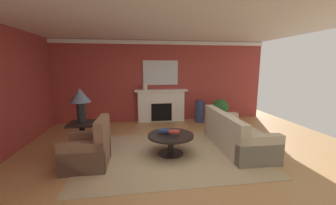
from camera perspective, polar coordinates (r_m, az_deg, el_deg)
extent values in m
plane|color=tan|center=(4.53, 1.88, -15.04)|extent=(9.02, 9.02, 0.00)
cube|color=#9E3833|center=(7.34, -2.68, 5.80)|extent=(7.54, 0.12, 2.77)
cube|color=white|center=(4.49, 1.35, 21.29)|extent=(7.54, 6.97, 0.06)
cube|color=white|center=(7.29, -2.70, 16.03)|extent=(7.54, 0.08, 0.12)
cube|color=tan|center=(4.74, 0.74, -13.82)|extent=(3.79, 2.73, 0.01)
cube|color=white|center=(7.26, -1.90, -1.05)|extent=(1.60, 0.25, 1.06)
cube|color=black|center=(7.28, -1.87, -2.47)|extent=(0.70, 0.26, 0.60)
cube|color=white|center=(7.15, -1.90, 3.31)|extent=(1.80, 0.35, 0.06)
cube|color=silver|center=(7.25, -2.06, 8.13)|extent=(1.20, 0.04, 0.83)
cube|color=#BCB299|center=(5.27, 18.21, -9.26)|extent=(0.93, 2.11, 0.45)
cube|color=#BCB299|center=(5.01, 14.86, -5.02)|extent=(0.23, 2.10, 0.40)
cube|color=#BCB299|center=(4.47, 23.68, -11.98)|extent=(0.90, 0.21, 0.62)
cube|color=#BCB299|center=(6.07, 14.34, -5.69)|extent=(0.90, 0.21, 0.62)
cube|color=brown|center=(4.42, -21.34, -13.33)|extent=(0.82, 0.82, 0.44)
cube|color=brown|center=(4.19, -17.47, -7.46)|extent=(0.18, 0.80, 0.51)
cube|color=brown|center=(4.68, -20.42, -10.86)|extent=(0.80, 0.16, 0.60)
cube|color=brown|center=(4.09, -22.55, -14.08)|extent=(0.80, 0.16, 0.60)
cylinder|color=black|center=(4.58, 0.76, -8.96)|extent=(1.00, 1.00, 0.04)
cylinder|color=black|center=(4.66, 0.75, -11.58)|extent=(0.12, 0.12, 0.41)
cylinder|color=black|center=(4.73, 0.75, -13.72)|extent=(0.56, 0.56, 0.03)
cube|color=black|center=(4.94, -22.45, -5.31)|extent=(0.56, 0.56, 0.04)
cube|color=black|center=(5.03, -22.18, -9.16)|extent=(0.10, 0.10, 0.66)
cube|color=black|center=(5.14, -21.95, -12.43)|extent=(0.45, 0.45, 0.04)
cylinder|color=black|center=(4.88, -22.64, -2.53)|extent=(0.18, 0.18, 0.45)
cone|color=#4C566B|center=(4.82, -22.93, 1.83)|extent=(0.44, 0.44, 0.30)
cylinder|color=beige|center=(7.06, -6.33, 4.40)|extent=(0.17, 0.17, 0.24)
cylinder|color=navy|center=(7.27, 8.60, -2.43)|extent=(0.31, 0.31, 0.74)
cube|color=maroon|center=(4.72, 1.48, -7.88)|extent=(0.29, 0.23, 0.04)
cube|color=navy|center=(4.60, -1.10, -7.69)|extent=(0.27, 0.21, 0.06)
cube|color=maroon|center=(4.39, 1.68, -7.94)|extent=(0.25, 0.22, 0.04)
cylinder|color=#A8754C|center=(7.23, 13.86, -4.47)|extent=(0.32, 0.32, 0.30)
sphere|color=#28602D|center=(7.14, 14.00, -1.35)|extent=(0.56, 0.56, 0.56)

